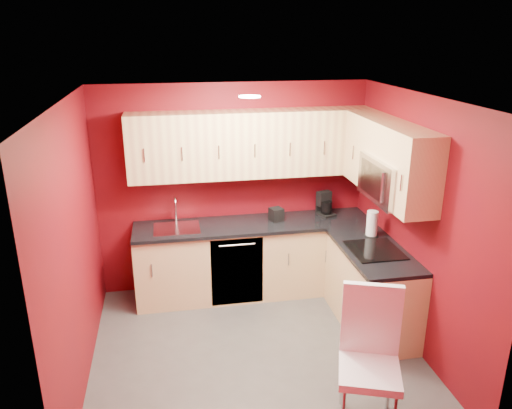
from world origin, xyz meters
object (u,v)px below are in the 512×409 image
object	(u,v)px
coffee_maker	(327,204)
napkin_holder	(276,214)
microwave	(392,180)
paper_towel	(372,224)
dining_chair	(370,364)
sink	(177,225)

from	to	relation	value
coffee_maker	napkin_holder	bearing A→B (deg)	166.37
microwave	coffee_maker	distance (m)	1.27
paper_towel	dining_chair	xyz separation A→B (m)	(-0.70, -1.70, -0.47)
coffee_maker	napkin_holder	distance (m)	0.64
sink	dining_chair	size ratio (longest dim) A/B	0.44
microwave	paper_towel	size ratio (longest dim) A/B	2.67
microwave	napkin_holder	xyz separation A→B (m)	(-0.92, 1.02, -0.67)
microwave	napkin_holder	bearing A→B (deg)	132.04
microwave	coffee_maker	bearing A→B (deg)	104.65
microwave	sink	distance (m)	2.43
coffee_maker	microwave	bearing A→B (deg)	-94.53
paper_towel	dining_chair	distance (m)	1.90
coffee_maker	napkin_holder	xyz separation A→B (m)	(-0.64, -0.06, -0.07)
dining_chair	napkin_holder	bearing A→B (deg)	115.32
coffee_maker	paper_towel	bearing A→B (deg)	-86.99
microwave	paper_towel	xyz separation A→B (m)	(0.00, 0.38, -0.61)
microwave	coffee_maker	size ratio (longest dim) A/B	2.64
sink	coffee_maker	distance (m)	1.82
napkin_holder	dining_chair	bearing A→B (deg)	-84.46
sink	coffee_maker	xyz separation A→B (m)	(1.81, 0.08, 0.11)
coffee_maker	sink	bearing A→B (deg)	163.38
coffee_maker	dining_chair	world-z (taller)	coffee_maker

